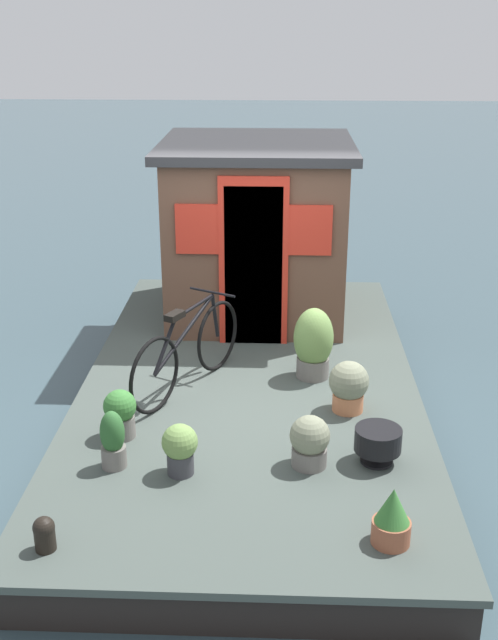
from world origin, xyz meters
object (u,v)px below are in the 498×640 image
(mooring_bollard, at_px, (44,533))
(potted_plant_geranium, at_px, (120,413))
(potted_plant_basil, at_px, (349,385))
(potted_plant_thyme, at_px, (113,441))
(bicycle, at_px, (188,351))
(potted_plant_mint, at_px, (310,441))
(houseboat_cabin, at_px, (257,229))
(potted_plant_rosemary, at_px, (180,447))
(potted_plant_succulent, at_px, (392,517))
(potted_plant_sage, at_px, (313,343))
(charcoal_grill, at_px, (378,441))

(mooring_bollard, bearing_deg, potted_plant_geranium, -8.23)
(potted_plant_geranium, bearing_deg, potted_plant_basil, -74.20)
(potted_plant_geranium, bearing_deg, potted_plant_thyme, -175.81)
(mooring_bollard, bearing_deg, bicycle, -15.75)
(potted_plant_basil, relative_size, potted_plant_mint, 1.11)
(houseboat_cabin, height_order, potted_plant_basil, houseboat_cabin)
(potted_plant_thyme, xyz_separation_m, mooring_bollard, (-1.03, 0.25, -0.10))
(potted_plant_rosemary, height_order, potted_plant_succulent, potted_plant_succulent)
(potted_plant_geranium, xyz_separation_m, mooring_bollard, (-1.49, 0.22, -0.09))
(potted_plant_rosemary, bearing_deg, potted_plant_mint, -81.03)
(potted_plant_sage, height_order, potted_plant_mint, potted_plant_sage)
(houseboat_cabin, height_order, potted_plant_mint, houseboat_cabin)
(charcoal_grill, bearing_deg, potted_plant_rosemary, 98.39)
(houseboat_cabin, relative_size, potted_plant_rosemary, 5.15)
(potted_plant_rosemary, height_order, potted_plant_mint, potted_plant_mint)
(potted_plant_rosemary, relative_size, potted_plant_mint, 0.98)
(potted_plant_mint, bearing_deg, bicycle, 40.19)
(potted_plant_sage, bearing_deg, charcoal_grill, -163.56)
(bicycle, xyz_separation_m, potted_plant_thyme, (-1.38, 0.43, -0.16))
(potted_plant_mint, bearing_deg, potted_plant_geranium, 76.28)
(bicycle, relative_size, potted_plant_succulent, 3.71)
(potted_plant_rosemary, relative_size, potted_plant_sage, 0.59)
(bicycle, xyz_separation_m, mooring_bollard, (-2.40, 0.68, -0.26))
(potted_plant_rosemary, distance_m, potted_plant_geranium, 0.78)
(mooring_bollard, bearing_deg, charcoal_grill, -63.00)
(potted_plant_thyme, bearing_deg, charcoal_grill, -85.84)
(potted_plant_succulent, bearing_deg, potted_plant_mint, 28.68)
(potted_plant_succulent, bearing_deg, potted_plant_thyme, 67.10)
(potted_plant_succulent, relative_size, potted_plant_thyme, 0.87)
(potted_plant_basil, relative_size, potted_plant_succulent, 1.11)
(potted_plant_mint, relative_size, potted_plant_thyme, 0.88)
(potted_plant_rosemary, relative_size, potted_plant_succulent, 0.99)
(potted_plant_sage, xyz_separation_m, charcoal_grill, (-1.54, -0.45, -0.16))
(charcoal_grill, bearing_deg, potted_plant_geranium, 81.54)
(potted_plant_sage, distance_m, charcoal_grill, 1.61)
(potted_plant_rosemary, distance_m, potted_plant_mint, 1.00)
(potted_plant_thyme, distance_m, charcoal_grill, 2.06)
(potted_plant_succulent, bearing_deg, potted_plant_sage, 9.65)
(potted_plant_mint, distance_m, charcoal_grill, 0.54)
(bicycle, distance_m, potted_plant_geranium, 1.04)
(potted_plant_geranium, height_order, potted_plant_succulent, potted_plant_geranium)
(potted_plant_sage, distance_m, potted_plant_thyme, 2.33)
(houseboat_cabin, height_order, bicycle, houseboat_cabin)
(houseboat_cabin, xyz_separation_m, potted_plant_thyme, (-3.47, 1.00, -0.78))
(potted_plant_basil, bearing_deg, mooring_bollard, 133.49)
(houseboat_cabin, xyz_separation_m, potted_plant_rosemary, (-3.55, 0.47, -0.78))
(bicycle, distance_m, charcoal_grill, 2.05)
(houseboat_cabin, xyz_separation_m, charcoal_grill, (-3.32, -1.06, -0.81))
(mooring_bollard, bearing_deg, potted_plant_succulent, -85.86)
(bicycle, xyz_separation_m, potted_plant_geranium, (-0.91, 0.46, -0.17))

